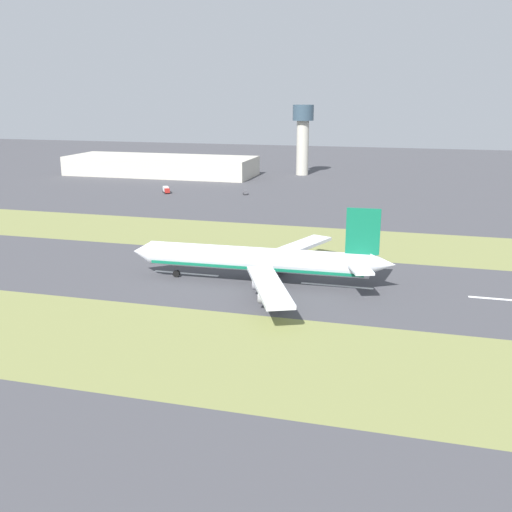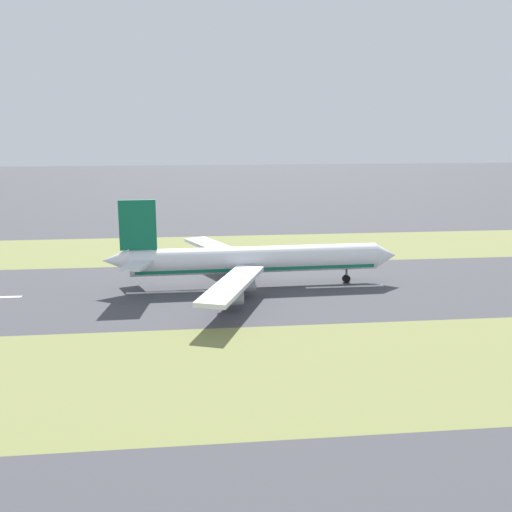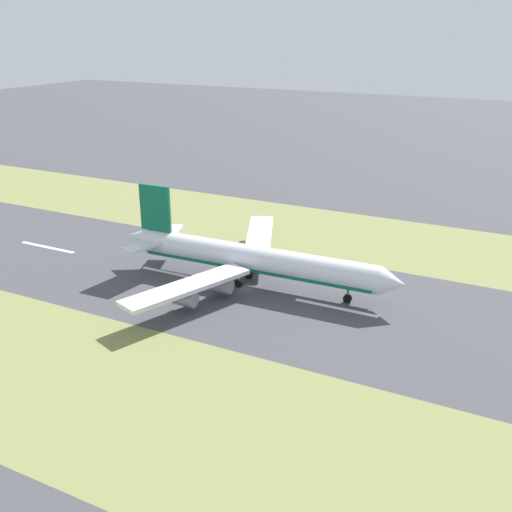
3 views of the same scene
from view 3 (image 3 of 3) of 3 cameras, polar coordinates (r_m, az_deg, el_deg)
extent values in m
plane|color=#424247|center=(132.91, -1.10, -3.12)|extent=(800.00, 800.00, 0.00)
cube|color=olive|center=(171.22, 5.95, 2.44)|extent=(40.00, 600.00, 0.01)
cube|color=olive|center=(100.32, -13.48, -12.53)|extent=(40.00, 600.00, 0.01)
cube|color=silver|center=(166.62, -19.23, 0.80)|extent=(1.20, 18.00, 0.01)
cube|color=silver|center=(141.87, -7.77, -1.70)|extent=(1.20, 18.00, 0.01)
cube|color=silver|center=(125.26, 7.62, -4.91)|extent=(1.20, 18.00, 0.01)
cylinder|color=silver|center=(132.29, 0.00, -0.32)|extent=(7.62, 56.15, 6.00)
cone|color=silver|center=(123.47, 12.94, -2.52)|extent=(6.02, 5.17, 5.88)
cone|color=silver|center=(147.05, -11.01, 1.85)|extent=(5.27, 6.14, 5.10)
cube|color=#0F6647|center=(132.91, 0.00, -0.98)|extent=(7.25, 53.90, 0.70)
cube|color=silver|center=(150.34, 0.34, 2.00)|extent=(28.97, 17.13, 0.90)
cube|color=silver|center=(121.67, -6.60, -2.92)|extent=(29.28, 15.71, 0.90)
cylinder|color=#93939E|center=(142.68, 0.08, -0.12)|extent=(3.34, 4.89, 3.20)
cylinder|color=#93939E|center=(151.70, 0.32, 1.20)|extent=(3.34, 4.89, 3.20)
cylinder|color=#93939E|center=(127.86, -3.34, -2.78)|extent=(3.34, 4.89, 3.20)
cylinder|color=#93939E|center=(122.44, -6.79, -4.03)|extent=(3.34, 4.89, 3.20)
cube|color=#0F6647|center=(141.92, -9.58, 4.51)|extent=(1.03, 8.02, 11.00)
cube|color=silver|center=(148.51, -8.22, 2.31)|extent=(10.90, 7.51, 0.60)
cube|color=silver|center=(140.01, -10.65, 0.97)|extent=(10.83, 7.04, 0.60)
cylinder|color=#59595E|center=(126.90, 8.75, -3.37)|extent=(0.50, 0.50, 3.20)
cylinder|color=black|center=(127.57, 8.71, -4.03)|extent=(0.95, 1.83, 1.80)
cylinder|color=#59595E|center=(137.05, -0.67, -1.21)|extent=(0.50, 0.50, 3.20)
cylinder|color=black|center=(137.67, -0.67, -1.82)|extent=(0.95, 1.83, 1.80)
cylinder|color=#59595E|center=(132.76, -1.65, -1.98)|extent=(0.50, 0.50, 3.20)
cylinder|color=black|center=(133.40, -1.64, -2.61)|extent=(0.95, 1.83, 1.80)
camera|label=1|loc=(265.58, 6.56, 19.24)|focal=42.00mm
camera|label=2|loc=(75.50, -75.74, -9.42)|focal=42.00mm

